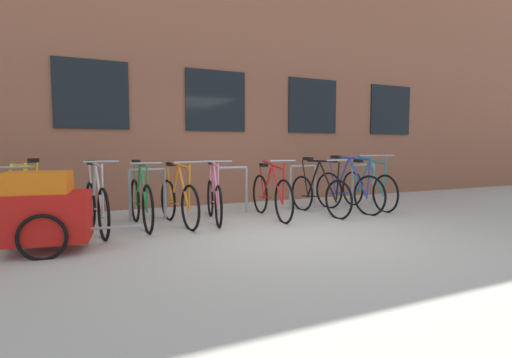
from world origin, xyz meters
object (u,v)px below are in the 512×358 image
bicycle_pink (214,198)px  bicycle_red (271,195)px  bike_trailer (46,210)px  bicycle_black (319,193)px  bicycle_yellow (27,209)px  bicycle_teal (368,188)px  bicycle_silver (96,205)px  bicycle_green (141,201)px  bicycle_orange (178,201)px  bicycle_blue (348,190)px

bicycle_pink → bicycle_red: same height
bike_trailer → bicycle_black: bearing=11.2°
bicycle_yellow → bicycle_teal: bearing=0.6°
bicycle_silver → bicycle_red: bearing=1.0°
bicycle_teal → bicycle_red: bearing=-177.1°
bicycle_pink → bike_trailer: size_ratio=1.12×
bicycle_green → bicycle_pink: bicycle_green is taller
bicycle_yellow → bicycle_black: bearing=-1.5°
bicycle_black → bicycle_silver: bearing=179.6°
bicycle_red → bicycle_silver: size_ratio=1.07×
bike_trailer → bicycle_teal: bearing=10.5°
bike_trailer → bicycle_yellow: bearing=106.0°
bicycle_black → bicycle_orange: 2.55m
bicycle_black → bike_trailer: 4.40m
bicycle_pink → bike_trailer: bearing=-156.3°
bicycle_orange → bicycle_red: bearing=-1.7°
bicycle_green → bicycle_teal: bicycle_teal is taller
bicycle_black → bicycle_red: size_ratio=0.96×
bicycle_green → bicycle_blue: size_ratio=0.99×
bicycle_teal → bicycle_yellow: bearing=-179.4°
bicycle_yellow → bicycle_orange: bearing=-0.2°
bicycle_green → bicycle_yellow: bicycle_yellow is taller
bicycle_black → bicycle_teal: size_ratio=0.99×
bicycle_pink → bicycle_silver: size_ratio=0.98×
bicycle_pink → bicycle_orange: bicycle_pink is taller
bicycle_yellow → bicycle_red: 3.66m
bicycle_teal → bike_trailer: bicycle_teal is taller
bicycle_yellow → bicycle_blue: 5.28m
bicycle_yellow → bicycle_red: size_ratio=0.97×
bicycle_green → bicycle_yellow: 1.50m
bicycle_pink → bicycle_orange: bearing=-173.7°
bicycle_pink → bicycle_red: size_ratio=0.92×
bicycle_pink → bicycle_yellow: 2.66m
bicycle_blue → bicycle_black: bearing=-176.8°
bicycle_orange → bicycle_yellow: bearing=179.8°
bicycle_yellow → bicycle_red: (3.66, -0.05, 0.01)m
bicycle_silver → bicycle_blue: bearing=0.2°
bicycle_teal → bike_trailer: size_ratio=1.19×
bicycle_yellow → bicycle_silver: bearing=-6.7°
bicycle_pink → bicycle_orange: 0.61m
bicycle_teal → bicycle_red: bicycle_teal is taller
bicycle_blue → bicycle_silver: 4.42m
bicycle_silver → bicycle_orange: (1.19, 0.09, -0.01)m
bicycle_pink → bicycle_black: (1.94, -0.18, 0.01)m
bicycle_black → bike_trailer: size_ratio=1.18×
bicycle_red → bicycle_orange: bicycle_red is taller
bicycle_pink → bicycle_silver: bearing=-174.9°
bicycle_pink → bicycle_yellow: size_ratio=0.95×
bicycle_teal → bicycle_orange: bearing=-179.0°
bicycle_yellow → bicycle_silver: bicycle_yellow is taller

